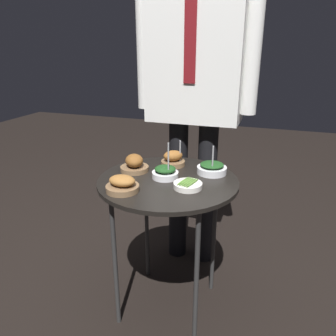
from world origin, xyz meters
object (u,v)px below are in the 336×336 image
object	(u,v)px
bowl_spinach_mid_left	(165,172)
bowl_asparagus_center	(188,185)
serving_cart	(168,191)
waiter_figure	(195,74)
bowl_roast_front_left	(173,159)
bowl_roast_front_right	(122,185)
bowl_spinach_back_right	(212,168)
bowl_roast_near_rim	(134,164)

from	to	relation	value
bowl_spinach_mid_left	bowl_asparagus_center	size ratio (longest dim) A/B	1.42
serving_cart	waiter_figure	world-z (taller)	waiter_figure
waiter_figure	serving_cart	bearing A→B (deg)	-89.74
serving_cart	bowl_roast_front_left	size ratio (longest dim) A/B	5.46
bowl_roast_front_right	waiter_figure	bearing A→B (deg)	78.11
bowl_roast_front_left	bowl_spinach_back_right	bearing A→B (deg)	-12.42
serving_cart	bowl_roast_near_rim	xyz separation A→B (m)	(-0.18, 0.04, 0.09)
bowl_roast_front_left	bowl_asparagus_center	bearing A→B (deg)	-59.63
bowl_spinach_mid_left	bowl_roast_near_rim	bearing A→B (deg)	168.11
bowl_spinach_mid_left	bowl_roast_front_left	xyz separation A→B (m)	(-0.02, 0.16, 0.01)
bowl_spinach_back_right	bowl_roast_near_rim	size ratio (longest dim) A/B	1.05
bowl_roast_front_right	bowl_asparagus_center	bearing A→B (deg)	24.91
bowl_roast_front_right	waiter_figure	world-z (taller)	waiter_figure
serving_cart	bowl_spinach_mid_left	xyz separation A→B (m)	(-0.02, 0.01, 0.08)
bowl_spinach_back_right	bowl_asparagus_center	xyz separation A→B (m)	(-0.06, -0.19, -0.01)
bowl_spinach_back_right	bowl_spinach_mid_left	bearing A→B (deg)	-146.89
bowl_spinach_mid_left	bowl_roast_near_rim	distance (m)	0.16
bowl_roast_front_left	waiter_figure	xyz separation A→B (m)	(0.03, 0.26, 0.37)
bowl_asparagus_center	waiter_figure	distance (m)	0.64
bowl_roast_near_rim	waiter_figure	distance (m)	0.56
bowl_spinach_mid_left	waiter_figure	bearing A→B (deg)	88.11
bowl_spinach_back_right	bowl_spinach_mid_left	world-z (taller)	bowl_spinach_mid_left
serving_cart	bowl_spinach_mid_left	world-z (taller)	bowl_spinach_mid_left
bowl_roast_near_rim	serving_cart	bearing A→B (deg)	-13.89
serving_cart	waiter_figure	distance (m)	0.63
bowl_roast_front_right	bowl_roast_near_rim	world-z (taller)	bowl_roast_near_rim
bowl_roast_front_left	waiter_figure	world-z (taller)	waiter_figure
bowl_roast_front_right	serving_cart	bearing A→B (deg)	53.26
bowl_asparagus_center	bowl_roast_front_left	distance (m)	0.27
bowl_spinach_back_right	bowl_roast_front_left	size ratio (longest dim) A/B	1.12
bowl_roast_near_rim	bowl_roast_front_left	bearing A→B (deg)	41.21
bowl_spinach_back_right	bowl_asparagus_center	world-z (taller)	bowl_spinach_back_right
bowl_spinach_mid_left	bowl_roast_near_rim	world-z (taller)	bowl_spinach_mid_left
serving_cart	bowl_asparagus_center	xyz separation A→B (m)	(0.11, -0.06, 0.07)
bowl_spinach_back_right	waiter_figure	bearing A→B (deg)	118.37
bowl_asparagus_center	waiter_figure	size ratio (longest dim) A/B	0.07
bowl_asparagus_center	serving_cart	bearing A→B (deg)	148.57
bowl_spinach_back_right	bowl_asparagus_center	distance (m)	0.20
bowl_spinach_mid_left	bowl_asparagus_center	world-z (taller)	bowl_spinach_mid_left
waiter_figure	bowl_roast_front_right	bearing A→B (deg)	-101.89
bowl_spinach_back_right	bowl_roast_front_left	bearing A→B (deg)	167.58
bowl_roast_front_right	waiter_figure	distance (m)	0.72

